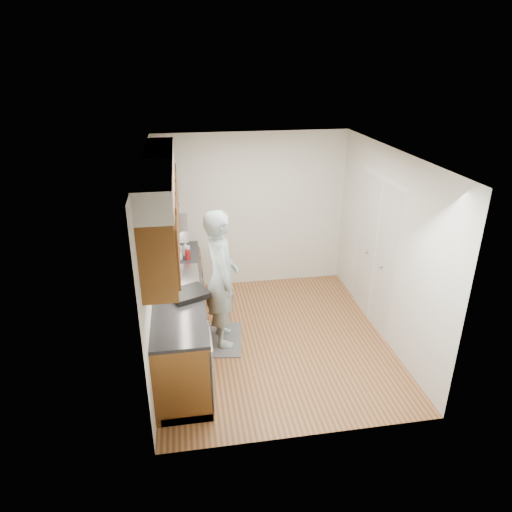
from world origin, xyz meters
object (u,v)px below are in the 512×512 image
Objects in this scene: soda_can at (188,255)px; person at (221,270)px; soap_bottle_a at (178,250)px; soap_bottle_b at (185,248)px; dish_rack at (189,294)px; soap_bottle_c at (171,248)px.

person is at bearing -58.19° from soda_can.
soda_can is at bearing -5.58° from soap_bottle_a.
person is 0.76m from soda_can.
dish_rack is at bearing -89.73° from soap_bottle_b.
soap_bottle_a is at bearing -61.95° from soap_bottle_c.
soap_bottle_c reaches higher than soda_can.
person is 4.86× the size of dish_rack.
person is 1.07m from soap_bottle_c.
dish_rack is (0.21, -1.30, -0.06)m from soap_bottle_c.
soda_can is at bearing -80.70° from soap_bottle_b.
soap_bottle_a reaches higher than soap_bottle_b.
soap_bottle_b reaches higher than soap_bottle_c.
soap_bottle_c is 1.33× the size of soda_can.
soap_bottle_a is 1.41× the size of soap_bottle_b.
soda_can is at bearing 65.45° from dish_rack.
person reaches higher than soap_bottle_b.
soap_bottle_a reaches higher than soda_can.
person is 0.91m from soap_bottle_b.
soap_bottle_b is at bearing -16.18° from soap_bottle_c.
soap_bottle_c is at bearing 163.82° from soap_bottle_b.
person is at bearing -51.50° from soap_bottle_a.
dish_rack is (0.10, -1.09, -0.11)m from soap_bottle_a.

